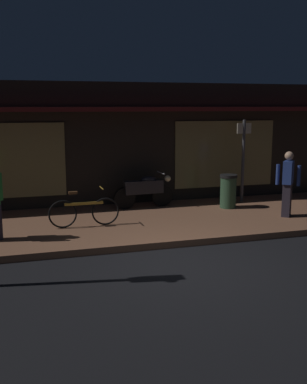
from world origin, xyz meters
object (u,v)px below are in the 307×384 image
Objects in this scene: bicycle_parked at (84,212)px; sign_post at (243,156)px; motorcycle at (145,190)px; trash_bin at (228,191)px; person_bystander at (288,183)px.

sign_post is at bearing 18.13° from bicycle_parked.
motorcycle reaches higher than trash_bin.
motorcycle is 0.71× the size of sign_post.
bicycle_parked is 1.79× the size of trash_bin.
motorcycle is 2.48m from bicycle_parked.
person_bystander is at bearing -5.08° from bicycle_parked.
motorcycle is 2.32m from trash_bin.
motorcycle is at bearing 162.68° from trash_bin.
person_bystander reaches higher than motorcycle.
person_bystander is 0.70× the size of sign_post.
person_bystander is 1.80× the size of trash_bin.
person_bystander is at bearing -84.31° from sign_post.
sign_post is (-0.21, 2.06, 0.48)m from person_bystander.
bicycle_parked is 4.22m from trash_bin.
bicycle_parked is 0.99× the size of person_bystander.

